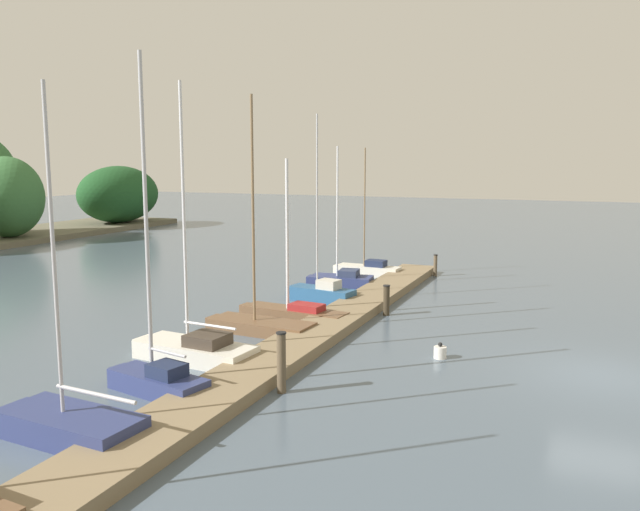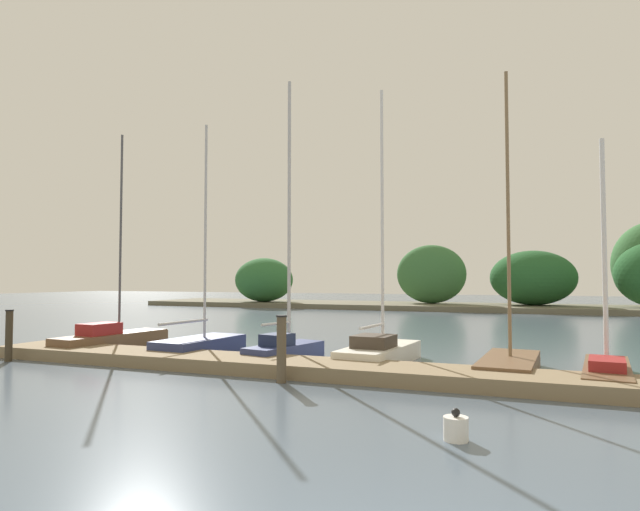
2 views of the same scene
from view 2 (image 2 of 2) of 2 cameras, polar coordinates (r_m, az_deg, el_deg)
name	(u,v)px [view 2 (image 2 of 2)]	position (r m, az deg, el deg)	size (l,w,h in m)	color
dock_pier	(486,380)	(12.97, 17.30, -12.52)	(29.18, 1.80, 0.35)	#847051
sailboat_0	(114,339)	(19.83, -21.06, -8.28)	(1.49, 4.53, 7.51)	brown
sailboat_1	(203,345)	(17.66, -12.41, -9.26)	(1.62, 3.68, 7.47)	navy
sailboat_2	(286,345)	(16.11, -3.63, -9.49)	(1.54, 3.12, 8.47)	navy
sailboat_3	(381,350)	(15.84, 6.50, -9.99)	(1.69, 4.04, 8.09)	silver
sailboat_4	(510,360)	(15.04, 19.59, -10.49)	(1.53, 3.99, 8.02)	brown
sailboat_5	(607,367)	(14.83, 28.26, -10.43)	(1.44, 4.45, 5.93)	brown
mooring_piling_0	(9,335)	(18.59, -30.23, -7.35)	(0.23, 0.23, 1.54)	#3D3323
mooring_piling_1	(281,349)	(12.90, -4.13, -9.86)	(0.27, 0.27, 1.59)	brown
channel_buoy_0	(456,428)	(8.79, 14.29, -17.39)	(0.38, 0.38, 0.49)	white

